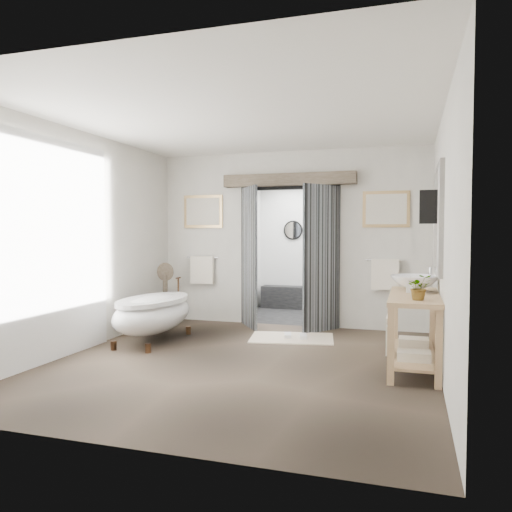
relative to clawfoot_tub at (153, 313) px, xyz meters
name	(u,v)px	position (x,y,z in m)	size (l,w,h in m)	color
ground_plane	(241,362)	(1.56, -0.70, -0.42)	(5.00, 5.00, 0.00)	brown
room_shell	(235,207)	(1.52, -0.82, 1.44)	(4.52, 5.02, 2.91)	silver
shower_room	(307,266)	(1.56, 3.29, 0.49)	(2.22, 2.01, 2.51)	black
back_wall_dressing	(287,232)	(1.56, 1.62, 1.15)	(3.82, 0.74, 2.52)	black
clawfoot_tub	(153,313)	(0.00, 0.00, 0.00)	(0.78, 1.74, 0.85)	#3D2617
vanity	(412,324)	(3.51, -0.35, 0.09)	(0.57, 1.60, 0.85)	tan
pedestal_mirror	(165,298)	(-0.46, 1.25, 0.03)	(0.31, 0.20, 1.05)	#6F5E4E
rug	(292,338)	(1.84, 0.79, -0.41)	(1.20, 0.80, 0.01)	beige
slippers	(295,336)	(1.89, 0.81, -0.38)	(0.39, 0.27, 0.05)	silver
basin	(415,283)	(3.53, -0.05, 0.53)	(0.56, 0.56, 0.19)	white
plant	(419,287)	(3.58, -0.83, 0.57)	(0.24, 0.21, 0.27)	gray
soap_bottle_a	(410,284)	(3.49, -0.20, 0.53)	(0.09, 0.09, 0.20)	gray
soap_bottle_b	(414,282)	(3.53, 0.38, 0.51)	(0.12, 0.12, 0.15)	gray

